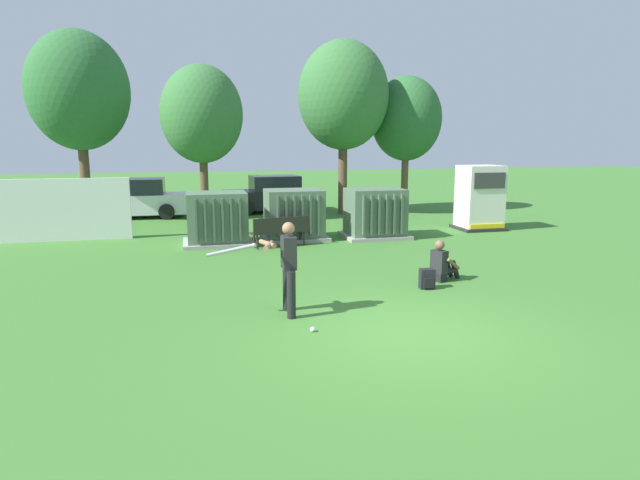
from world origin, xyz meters
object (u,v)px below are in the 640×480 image
at_px(batter, 286,263).
at_px(backpack, 427,279).
at_px(transformer_west, 217,219).
at_px(transformer_mid_east, 375,214).
at_px(sports_ball, 312,329).
at_px(seated_spectator, 442,264).
at_px(parked_car_left_of_center, 272,195).
at_px(transformer_mid_west, 294,215).
at_px(parked_car_leftmost, 136,200).
at_px(park_bench, 280,229).
at_px(generator_enclosure, 480,198).

xyz_separation_m(batter, backpack, (3.31, 1.03, -0.76)).
distance_m(transformer_west, transformer_mid_east, 5.14).
bearing_deg(sports_ball, batter, 104.41).
bearing_deg(seated_spectator, parked_car_left_of_center, 98.74).
relative_size(transformer_mid_west, transformer_mid_east, 1.00).
bearing_deg(parked_car_leftmost, backpack, -61.18).
relative_size(park_bench, parked_car_left_of_center, 0.43).
bearing_deg(batter, transformer_mid_east, 59.57).
bearing_deg(backpack, transformer_mid_west, 104.50).
bearing_deg(parked_car_left_of_center, seated_spectator, -81.26).
bearing_deg(transformer_west, sports_ball, -82.21).
relative_size(transformer_mid_east, generator_enclosure, 0.91).
bearing_deg(sports_ball, parked_car_leftmost, 105.27).
height_order(generator_enclosure, parked_car_leftmost, generator_enclosure).
bearing_deg(sports_ball, generator_enclosure, 47.68).
distance_m(sports_ball, parked_car_left_of_center, 15.65).
distance_m(transformer_mid_east, backpack, 6.34).
xyz_separation_m(park_bench, parked_car_left_of_center, (0.99, 8.07, 0.22)).
bearing_deg(generator_enclosure, backpack, -126.67).
bearing_deg(transformer_mid_east, seated_spectator, -93.42).
height_order(generator_enclosure, batter, generator_enclosure).
bearing_deg(parked_car_leftmost, transformer_mid_west, -49.71).
bearing_deg(seated_spectator, transformer_west, 130.29).
height_order(transformer_mid_west, backpack, transformer_mid_west).
distance_m(transformer_mid_west, park_bench, 1.35).
height_order(park_bench, seated_spectator, seated_spectator).
height_order(transformer_mid_west, parked_car_leftmost, same).
distance_m(transformer_west, sports_ball, 8.42).
height_order(batter, parked_car_left_of_center, batter).
xyz_separation_m(sports_ball, parked_car_left_of_center, (1.68, 15.55, 0.71)).
xyz_separation_m(transformer_mid_west, sports_ball, (-1.34, -8.63, -0.74)).
relative_size(transformer_mid_east, parked_car_left_of_center, 0.49).
xyz_separation_m(transformer_west, parked_car_leftmost, (-2.98, 6.76, -0.04)).
bearing_deg(backpack, parked_car_leftmost, 118.82).
height_order(transformer_mid_west, sports_ball, transformer_mid_west).
distance_m(batter, sports_ball, 1.42).
relative_size(batter, sports_ball, 19.33).
distance_m(transformer_west, park_bench, 2.03).
distance_m(transformer_mid_east, generator_enclosure, 4.30).
relative_size(sports_ball, parked_car_left_of_center, 0.02).
height_order(transformer_mid_east, park_bench, transformer_mid_east).
relative_size(transformer_mid_west, park_bench, 1.14).
bearing_deg(generator_enclosure, seated_spectator, -125.52).
relative_size(batter, backpack, 3.95).
bearing_deg(transformer_west, transformer_mid_east, -0.03).
relative_size(backpack, parked_car_leftmost, 0.10).
distance_m(seated_spectator, parked_car_leftmost, 14.66).
height_order(generator_enclosure, seated_spectator, generator_enclosure).
bearing_deg(transformer_west, generator_enclosure, 4.45).
bearing_deg(parked_car_left_of_center, transformer_mid_east, -72.22).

